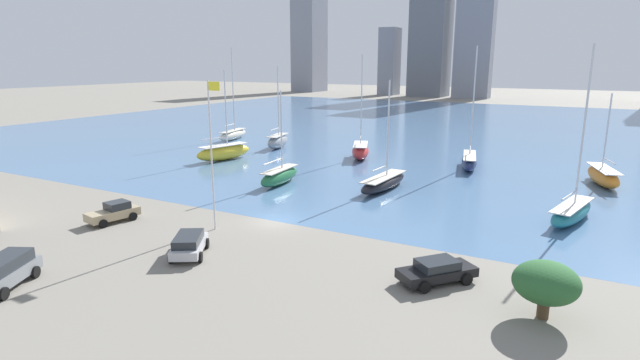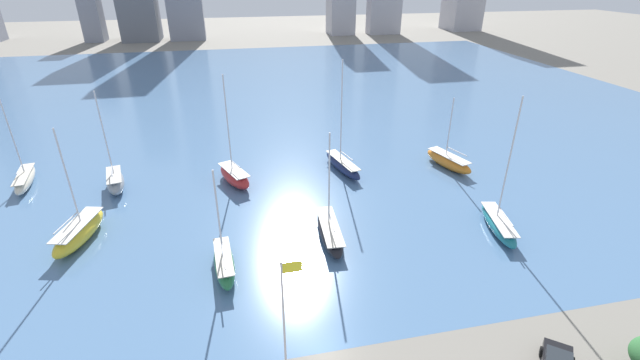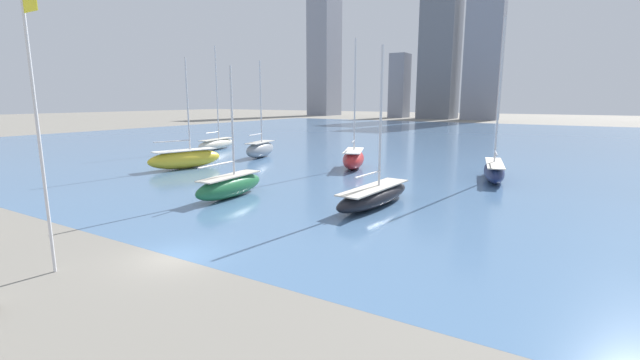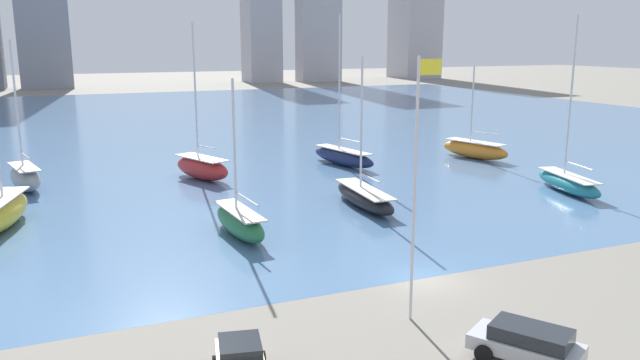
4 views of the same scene
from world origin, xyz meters
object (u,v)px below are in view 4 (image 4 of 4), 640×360
Objects in this scene: sailboat_black at (364,196)px; sailboat_navy at (343,156)px; sailboat_red at (202,167)px; parked_wagon_silver at (527,343)px; sailboat_gray at (25,177)px; sailboat_orange at (475,149)px; sailboat_teal at (568,182)px; flag_pole at (416,183)px; sailboat_green at (240,222)px; sailboat_yellow at (1,212)px.

sailboat_navy is (5.70, 16.17, 0.18)m from sailboat_black.
sailboat_red is 3.06× the size of parked_wagon_silver.
sailboat_gray is 30.97m from sailboat_navy.
sailboat_teal is at bearing -114.38° from sailboat_orange.
parked_wagon_silver is (2.20, -5.48, -5.81)m from flag_pole.
sailboat_gray is (-25.25, 17.01, 0.35)m from sailboat_black.
sailboat_teal is 0.97× the size of sailboat_navy.
parked_wagon_silver is at bearing -98.27° from sailboat_black.
sailboat_red is 0.94× the size of sailboat_navy.
sailboat_gray reaches higher than sailboat_green.
sailboat_red reaches higher than sailboat_gray.
sailboat_yellow is 36.61m from parked_wagon_silver.
sailboat_black reaches higher than sailboat_green.
sailboat_red is at bearing 80.93° from sailboat_green.
sailboat_teal is 30.13m from sailboat_green.
flag_pole is 17.33m from sailboat_green.
sailboat_black is (9.72, -15.30, -0.34)m from sailboat_red.
sailboat_orange is 46.58m from sailboat_gray.
flag_pole reaches higher than sailboat_green.
sailboat_navy is at bearing 74.03° from sailboat_black.
flag_pole is at bearing -36.97° from sailboat_yellow.
sailboat_teal reaches higher than sailboat_gray.
sailboat_black is 2.46× the size of parked_wagon_silver.
sailboat_green is at bearing -165.23° from sailboat_teal.
sailboat_teal is at bearing -2.31° from sailboat_green.
sailboat_black is at bearing -79.86° from sailboat_red.
parked_wagon_silver is at bearing -117.19° from sailboat_navy.
sailboat_black is at bearing -175.06° from sailboat_teal.
sailboat_navy reaches higher than sailboat_black.
parked_wagon_silver is at bearing -140.10° from sailboat_orange.
sailboat_teal reaches higher than sailboat_yellow.
sailboat_green is (-11.35, -3.60, 0.17)m from sailboat_black.
sailboat_yellow is at bearing 93.94° from parked_wagon_silver.
sailboat_gray is 2.72× the size of parked_wagon_silver.
sailboat_black is (-21.23, -14.06, -0.21)m from sailboat_orange.
sailboat_yellow is 26.90m from sailboat_black.
sailboat_navy reaches higher than flag_pole.
sailboat_black is 18.95m from sailboat_teal.
sailboat_orange is (47.68, 9.22, -0.13)m from sailboat_yellow.
sailboat_teal is 22.90m from sailboat_navy.
sailboat_black is 17.14m from sailboat_navy.
sailboat_teal is (18.77, -2.63, 0.08)m from sailboat_black.
sailboat_yellow is at bearing -176.45° from sailboat_teal.
sailboat_green reaches higher than sailboat_orange.
parked_wagon_silver is (-5.18, -24.96, 0.05)m from sailboat_black.
sailboat_green is at bearing -158.92° from sailboat_black.
sailboat_orange is 0.87× the size of sailboat_black.
sailboat_black is 25.49m from parked_wagon_silver.
sailboat_gray is (-15.53, 1.71, 0.01)m from sailboat_red.
sailboat_green is at bearing -117.20° from sailboat_red.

